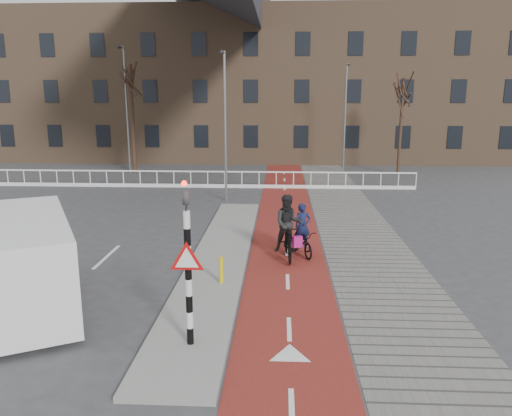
{
  "coord_description": "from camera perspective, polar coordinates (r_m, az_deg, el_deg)",
  "views": [
    {
      "loc": [
        1.27,
        -11.58,
        5.23
      ],
      "look_at": [
        0.43,
        5.0,
        1.5
      ],
      "focal_mm": 35.0,
      "sensor_mm": 36.0,
      "label": 1
    }
  ],
  "objects": [
    {
      "name": "streetlight_near",
      "position": [
        25.1,
        -3.53,
        9.1
      ],
      "size": [
        0.12,
        0.12,
        7.36
      ],
      "primitive_type": "cylinder",
      "color": "slate",
      "rests_on": "ground"
    },
    {
      "name": "streetlight_right",
      "position": [
        35.07,
        10.14,
        9.94
      ],
      "size": [
        0.12,
        0.12,
        7.37
      ],
      "primitive_type": "cylinder",
      "color": "slate",
      "rests_on": "ground"
    },
    {
      "name": "sidewalk",
      "position": [
        22.41,
        10.58,
        -1.04
      ],
      "size": [
        3.0,
        60.0,
        0.01
      ],
      "primitive_type": "cube",
      "color": "slate",
      "rests_on": "ground"
    },
    {
      "name": "bike_lane",
      "position": [
        22.2,
        3.4,
        -0.97
      ],
      "size": [
        2.5,
        60.0,
        0.01
      ],
      "primitive_type": "cube",
      "color": "maroon",
      "rests_on": "ground"
    },
    {
      "name": "streetlight_left",
      "position": [
        35.61,
        -14.54,
        10.64
      ],
      "size": [
        0.12,
        0.12,
        8.44
      ],
      "primitive_type": "cylinder",
      "color": "slate",
      "rests_on": "ground"
    },
    {
      "name": "railing",
      "position": [
        29.67,
        -9.36,
        2.94
      ],
      "size": [
        28.0,
        0.1,
        0.99
      ],
      "color": "silver",
      "rests_on": "ground"
    },
    {
      "name": "curb_island",
      "position": [
        16.53,
        -4.12,
        -5.59
      ],
      "size": [
        1.8,
        16.0,
        0.12
      ],
      "primitive_type": "cube",
      "color": "gray",
      "rests_on": "ground"
    },
    {
      "name": "tree_right",
      "position": [
        35.38,
        16.2,
        8.89
      ],
      "size": [
        0.21,
        0.21,
        6.41
      ],
      "primitive_type": "cylinder",
      "color": "black",
      "rests_on": "ground"
    },
    {
      "name": "bollard",
      "position": [
        14.04,
        -4.01,
        -7.07
      ],
      "size": [
        0.12,
        0.12,
        0.75
      ],
      "primitive_type": "cylinder",
      "color": "#D9C30C",
      "rests_on": "curb_island"
    },
    {
      "name": "van",
      "position": [
        13.64,
        -25.2,
        -5.65
      ],
      "size": [
        4.46,
        5.8,
        2.33
      ],
      "rotation": [
        0.0,
        0.0,
        0.49
      ],
      "color": "white",
      "rests_on": "ground"
    },
    {
      "name": "traffic_signal",
      "position": [
        10.26,
        -7.81,
        -5.86
      ],
      "size": [
        0.8,
        0.8,
        3.68
      ],
      "color": "black",
      "rests_on": "curb_island"
    },
    {
      "name": "cyclist_near",
      "position": [
        16.77,
        5.31,
        -3.43
      ],
      "size": [
        1.11,
        1.76,
        1.76
      ],
      "rotation": [
        0.0,
        0.0,
        0.35
      ],
      "color": "black",
      "rests_on": "bike_lane"
    },
    {
      "name": "cyclist_far",
      "position": [
        16.26,
        3.69,
        -2.83
      ],
      "size": [
        0.98,
        2.05,
        2.14
      ],
      "rotation": [
        0.0,
        0.0,
        0.08
      ],
      "color": "black",
      "rests_on": "bike_lane"
    },
    {
      "name": "townhouse_row",
      "position": [
        43.86,
        -2.8,
        16.02
      ],
      "size": [
        46.0,
        10.0,
        15.9
      ],
      "color": "#7F6047",
      "rests_on": "ground"
    },
    {
      "name": "ground",
      "position": [
        12.77,
        -3.14,
        -11.53
      ],
      "size": [
        120.0,
        120.0,
        0.0
      ],
      "primitive_type": "plane",
      "color": "#38383A",
      "rests_on": "ground"
    },
    {
      "name": "tree_mid",
      "position": [
        35.58,
        -13.94,
        9.76
      ],
      "size": [
        0.29,
        0.29,
        7.31
      ],
      "primitive_type": "cylinder",
      "color": "black",
      "rests_on": "ground"
    }
  ]
}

